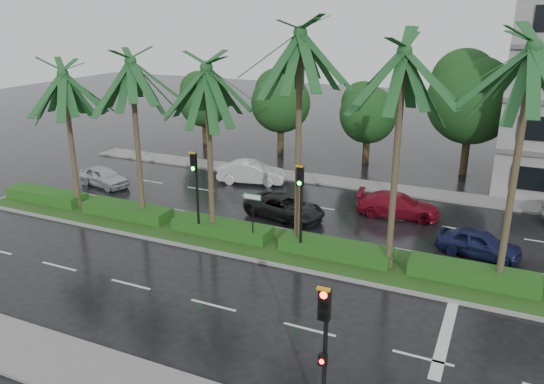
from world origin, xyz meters
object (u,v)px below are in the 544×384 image
at_px(car_silver, 104,177).
at_px(car_blue, 479,243).
at_px(car_white, 252,172).
at_px(street_sign, 252,206).
at_px(signal_median_left, 196,182).
at_px(signal_near, 324,352).
at_px(car_red, 398,205).
at_px(car_darkgrey, 285,207).

bearing_deg(car_silver, car_blue, -80.40).
bearing_deg(car_white, street_sign, -166.31).
xyz_separation_m(signal_median_left, car_silver, (-10.10, 4.65, -2.36)).
relative_size(street_sign, car_blue, 0.69).
bearing_deg(signal_near, car_red, 95.07).
distance_m(street_sign, car_darkgrey, 4.44).
bearing_deg(street_sign, car_white, 117.00).
bearing_deg(car_blue, car_darkgrey, 94.90).
height_order(car_darkgrey, car_blue, car_blue).
relative_size(car_silver, car_white, 0.85).
distance_m(car_white, car_blue, 15.64).
bearing_deg(car_white, signal_median_left, 176.63).
height_order(signal_near, car_white, signal_near).
xyz_separation_m(signal_near, car_darkgrey, (-7.12, 14.05, -1.86)).
xyz_separation_m(signal_near, car_blue, (3.00, 13.39, -1.86)).
bearing_deg(signal_near, car_blue, 77.37).
xyz_separation_m(signal_near, street_sign, (-7.00, 9.87, -0.38)).
bearing_deg(car_red, signal_median_left, 125.30).
height_order(car_white, car_red, car_white).
bearing_deg(street_sign, car_darkgrey, 91.67).
bearing_deg(car_silver, signal_median_left, -102.77).
height_order(car_silver, car_blue, car_blue).
distance_m(car_white, car_darkgrey, 6.65).
bearing_deg(car_white, signal_near, -161.78).
xyz_separation_m(car_white, car_blue, (14.62, -5.55, -0.09)).
height_order(signal_median_left, car_silver, signal_median_left).
distance_m(car_silver, car_darkgrey, 12.98).
bearing_deg(car_blue, signal_median_left, 114.53).
relative_size(signal_near, car_white, 0.98).
height_order(signal_near, car_red, signal_near).
relative_size(street_sign, car_silver, 0.69).
height_order(signal_median_left, car_darkgrey, signal_median_left).
bearing_deg(car_darkgrey, street_sign, -167.01).
xyz_separation_m(car_silver, car_blue, (23.10, -0.95, 0.00)).
bearing_deg(car_white, car_silver, 105.21).
relative_size(car_white, car_blue, 1.18).
bearing_deg(car_silver, car_red, -70.16).
xyz_separation_m(car_red, car_blue, (4.50, -3.52, -0.02)).
height_order(signal_median_left, car_blue, signal_median_left).
distance_m(car_red, car_blue, 5.72).
height_order(street_sign, car_white, street_sign).
bearing_deg(car_darkgrey, car_blue, -82.42).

